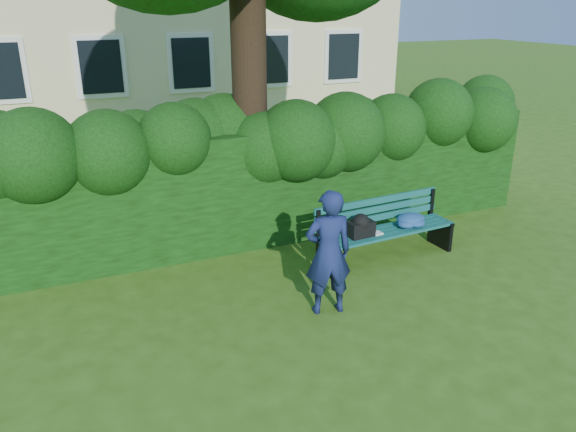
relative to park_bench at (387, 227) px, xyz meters
name	(u,v)px	position (x,y,z in m)	size (l,w,h in m)	color
ground	(307,300)	(-1.64, -0.68, -0.50)	(80.00, 80.00, 0.00)	#325514
hedge	(247,186)	(-1.64, 1.52, 0.40)	(10.00, 1.00, 1.80)	black
park_bench	(387,227)	(0.00, 0.00, 0.00)	(2.20, 0.69, 0.89)	#0E4A48
man_reading	(328,253)	(-1.53, -1.02, 0.29)	(0.58, 0.38, 1.59)	#172050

